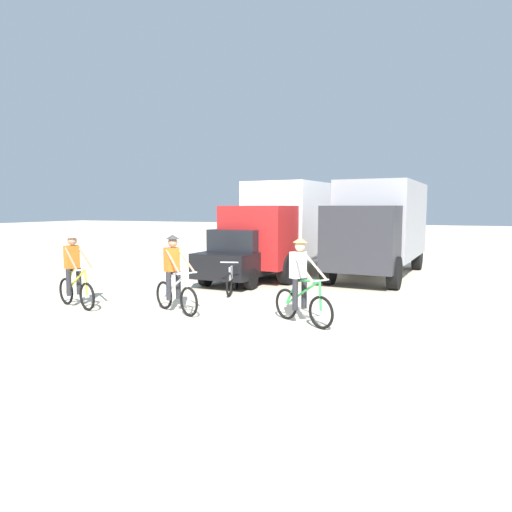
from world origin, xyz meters
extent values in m
plane|color=beige|center=(0.00, 0.00, 0.00)|extent=(120.00, 120.00, 0.00)
cube|color=white|center=(-0.65, 8.76, 2.00)|extent=(3.00, 5.45, 2.70)
cube|color=#B21E1E|center=(-1.06, 5.38, 1.50)|extent=(2.36, 1.75, 2.00)
cube|color=black|center=(-1.14, 4.69, 1.85)|extent=(2.02, 0.32, 0.80)
cylinder|color=black|center=(-0.03, 5.36, 0.50)|extent=(0.44, 1.03, 1.00)
cylinder|color=black|center=(-2.06, 5.60, 0.50)|extent=(0.44, 1.03, 1.00)
cylinder|color=black|center=(0.56, 10.31, 0.50)|extent=(0.44, 1.03, 1.00)
cylinder|color=black|center=(-1.46, 10.56, 0.50)|extent=(0.44, 1.03, 1.00)
cube|color=#9E9EA3|center=(2.41, 9.09, 2.00)|extent=(2.74, 5.35, 2.70)
cube|color=#2D2D33|center=(2.18, 5.70, 1.50)|extent=(2.30, 1.64, 2.00)
cube|color=black|center=(2.14, 5.00, 1.85)|extent=(2.02, 0.22, 0.80)
cylinder|color=black|center=(3.21, 5.73, 0.50)|extent=(0.39, 1.02, 1.00)
cylinder|color=black|center=(1.17, 5.86, 0.50)|extent=(0.39, 1.02, 1.00)
cylinder|color=black|center=(3.54, 10.70, 0.50)|extent=(0.39, 1.02, 1.00)
cylinder|color=black|center=(1.51, 10.84, 0.50)|extent=(0.39, 1.02, 1.00)
cube|color=black|center=(-1.48, 5.39, 0.70)|extent=(1.91, 4.26, 0.76)
cube|color=black|center=(-1.49, 5.24, 1.42)|extent=(1.68, 2.16, 0.68)
cylinder|color=black|center=(-2.21, 6.72, 0.32)|extent=(0.24, 0.65, 0.64)
cylinder|color=black|center=(-0.65, 6.66, 0.32)|extent=(0.24, 0.65, 0.64)
cylinder|color=black|center=(-2.31, 4.11, 0.32)|extent=(0.24, 0.65, 0.64)
cylinder|color=black|center=(-0.75, 4.06, 0.32)|extent=(0.24, 0.65, 0.64)
torus|color=black|center=(-3.21, -0.05, 0.34)|extent=(0.66, 0.28, 0.68)
cylinder|color=silver|center=(-3.21, -0.05, 0.34)|extent=(0.10, 0.10, 0.08)
torus|color=black|center=(-4.20, 0.29, 0.34)|extent=(0.66, 0.28, 0.68)
cylinder|color=silver|center=(-4.20, 0.29, 0.34)|extent=(0.10, 0.10, 0.08)
cylinder|color=gold|center=(-3.73, 0.13, 0.66)|extent=(0.99, 0.38, 0.68)
cylinder|color=gold|center=(-3.57, 0.07, 0.94)|extent=(0.64, 0.26, 0.13)
cylinder|color=gold|center=(-4.04, 0.24, 0.62)|extent=(0.38, 0.17, 0.59)
cylinder|color=gold|center=(-3.23, -0.04, 0.66)|extent=(0.11, 0.08, 0.64)
cylinder|color=silver|center=(-3.26, -0.03, 0.98)|extent=(0.20, 0.50, 0.04)
cube|color=black|center=(-3.87, 0.18, 0.93)|extent=(0.27, 0.19, 0.06)
cube|color=orange|center=(-3.86, 0.17, 1.24)|extent=(0.29, 0.37, 0.56)
sphere|color=#A87A5B|center=(-3.80, 0.15, 1.64)|extent=(0.22, 0.22, 0.22)
cone|color=silver|center=(-3.80, 0.15, 1.77)|extent=(0.32, 0.32, 0.10)
cylinder|color=#26262B|center=(-3.76, 0.28, 0.63)|extent=(0.12, 0.12, 0.66)
cylinder|color=#26262B|center=(-3.84, 0.03, 0.63)|extent=(0.12, 0.12, 0.66)
cylinder|color=#A87A5B|center=(-3.48, 0.23, 1.23)|extent=(0.62, 0.21, 0.53)
cylinder|color=#A87A5B|center=(-3.60, -0.11, 1.23)|extent=(0.60, 0.29, 0.53)
torus|color=black|center=(-0.67, 0.37, 0.34)|extent=(0.64, 0.34, 0.68)
cylinder|color=silver|center=(-0.67, 0.37, 0.34)|extent=(0.11, 0.11, 0.08)
torus|color=black|center=(-1.62, 0.81, 0.34)|extent=(0.64, 0.34, 0.68)
cylinder|color=silver|center=(-1.62, 0.81, 0.34)|extent=(0.11, 0.11, 0.08)
cylinder|color=silver|center=(-1.16, 0.60, 0.66)|extent=(0.95, 0.48, 0.68)
cylinder|color=silver|center=(-1.01, 0.53, 0.94)|extent=(0.62, 0.32, 0.13)
cylinder|color=silver|center=(-1.46, 0.74, 0.62)|extent=(0.37, 0.21, 0.59)
cylinder|color=silver|center=(-0.69, 0.38, 0.66)|extent=(0.11, 0.09, 0.64)
cylinder|color=silver|center=(-0.71, 0.39, 0.98)|extent=(0.25, 0.49, 0.04)
cube|color=black|center=(-1.31, 0.67, 0.93)|extent=(0.27, 0.21, 0.06)
cube|color=orange|center=(-1.29, 0.66, 1.24)|extent=(0.32, 0.37, 0.56)
sphere|color=#A87A5B|center=(-1.23, 0.63, 1.64)|extent=(0.22, 0.22, 0.22)
cone|color=#333333|center=(-1.23, 0.63, 1.77)|extent=(0.32, 0.32, 0.10)
cylinder|color=#26262B|center=(-1.18, 0.75, 0.63)|extent=(0.12, 0.12, 0.66)
cylinder|color=#26262B|center=(-1.29, 0.51, 0.63)|extent=(0.12, 0.12, 0.66)
cylinder|color=#A87A5B|center=(-0.91, 0.68, 1.23)|extent=(0.60, 0.27, 0.53)
cylinder|color=#A87A5B|center=(-1.06, 0.35, 1.23)|extent=(0.58, 0.35, 0.53)
torus|color=black|center=(2.35, 0.47, 0.34)|extent=(0.62, 0.38, 0.68)
cylinder|color=silver|center=(2.35, 0.47, 0.34)|extent=(0.11, 0.11, 0.08)
torus|color=black|center=(1.43, 0.98, 0.34)|extent=(0.62, 0.38, 0.68)
cylinder|color=silver|center=(1.43, 0.98, 0.34)|extent=(0.11, 0.11, 0.08)
cylinder|color=green|center=(1.87, 0.74, 0.66)|extent=(0.92, 0.54, 0.68)
cylinder|color=green|center=(2.02, 0.66, 0.94)|extent=(0.60, 0.37, 0.13)
cylinder|color=green|center=(1.58, 0.90, 0.62)|extent=(0.36, 0.23, 0.59)
cylinder|color=green|center=(2.33, 0.48, 0.66)|extent=(0.11, 0.09, 0.64)
cylinder|color=silver|center=(2.31, 0.50, 0.98)|extent=(0.28, 0.47, 0.04)
cube|color=black|center=(1.73, 0.82, 0.93)|extent=(0.27, 0.22, 0.06)
cube|color=silver|center=(1.75, 0.81, 1.24)|extent=(0.33, 0.38, 0.56)
sphere|color=beige|center=(1.80, 0.78, 1.64)|extent=(0.22, 0.22, 0.22)
cone|color=tan|center=(1.80, 0.78, 1.77)|extent=(0.32, 0.32, 0.10)
cylinder|color=#26262B|center=(1.87, 0.89, 0.63)|extent=(0.12, 0.12, 0.66)
cylinder|color=#26262B|center=(1.74, 0.66, 0.63)|extent=(0.12, 0.12, 0.66)
cylinder|color=beige|center=(2.13, 0.80, 1.23)|extent=(0.59, 0.31, 0.53)
cylinder|color=beige|center=(1.96, 0.48, 1.23)|extent=(0.55, 0.38, 0.53)
torus|color=black|center=(-0.85, 2.79, 0.34)|extent=(0.24, 0.67, 0.68)
torus|color=black|center=(-1.12, 3.81, 0.34)|extent=(0.24, 0.67, 0.68)
cube|color=silver|center=(-0.99, 3.30, 0.62)|extent=(0.27, 0.87, 0.36)
cylinder|color=silver|center=(-0.86, 2.84, 0.95)|extent=(0.49, 0.17, 0.04)
camera|label=1|loc=(4.67, -8.45, 2.45)|focal=32.39mm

